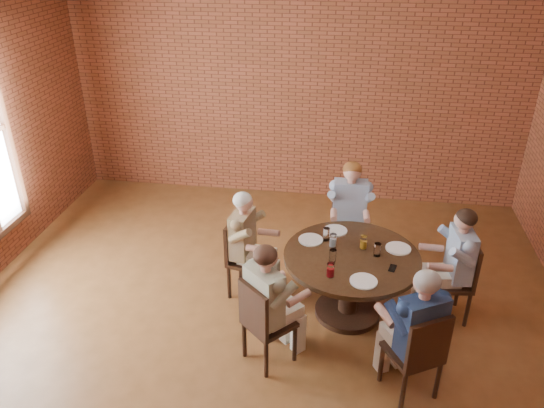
# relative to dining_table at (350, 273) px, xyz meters

# --- Properties ---
(floor) EXTENTS (7.00, 7.00, 0.00)m
(floor) POSITION_rel_dining_table_xyz_m (-0.90, -0.70, -0.53)
(floor) COLOR brown
(floor) RESTS_ON ground
(wall_back) EXTENTS (7.00, 0.00, 7.00)m
(wall_back) POSITION_rel_dining_table_xyz_m (-0.90, 2.80, 1.17)
(wall_back) COLOR brown
(wall_back) RESTS_ON ground
(dining_table) EXTENTS (1.38, 1.38, 0.75)m
(dining_table) POSITION_rel_dining_table_xyz_m (0.00, 0.00, 0.00)
(dining_table) COLOR #311B10
(dining_table) RESTS_ON floor
(chair_a) EXTENTS (0.45, 0.45, 0.91)m
(chair_a) POSITION_rel_dining_table_xyz_m (1.10, 0.14, -0.03)
(chair_a) COLOR #311B10
(chair_a) RESTS_ON floor
(diner_a) EXTENTS (0.67, 0.57, 1.28)m
(diner_a) POSITION_rel_dining_table_xyz_m (1.02, 0.13, 0.11)
(diner_a) COLOR #385E92
(diner_a) RESTS_ON floor
(chair_b) EXTENTS (0.43, 0.43, 0.92)m
(chair_b) POSITION_rel_dining_table_xyz_m (-0.05, 1.10, -0.03)
(chair_b) COLOR #311B10
(chair_b) RESTS_ON floor
(diner_b) EXTENTS (0.54, 0.65, 1.31)m
(diner_b) POSITION_rel_dining_table_xyz_m (-0.04, 1.02, 0.12)
(diner_b) COLOR #8B99B1
(diner_b) RESTS_ON floor
(chair_c) EXTENTS (0.45, 0.45, 0.89)m
(chair_c) POSITION_rel_dining_table_xyz_m (-1.19, 0.23, -0.04)
(chair_c) COLOR #311B10
(chair_c) RESTS_ON floor
(diner_c) EXTENTS (0.67, 0.58, 1.25)m
(diner_c) POSITION_rel_dining_table_xyz_m (-1.12, 0.21, 0.10)
(diner_c) COLOR brown
(diner_c) RESTS_ON floor
(chair_d) EXTENTS (0.57, 0.57, 0.91)m
(chair_d) POSITION_rel_dining_table_xyz_m (-0.78, -0.83, -0.03)
(chair_d) COLOR #311B10
(chair_d) RESTS_ON floor
(diner_d) EXTENTS (0.78, 0.78, 1.28)m
(diner_d) POSITION_rel_dining_table_xyz_m (-0.73, -0.77, 0.11)
(diner_d) COLOR gray
(diner_d) RESTS_ON floor
(chair_e) EXTENTS (0.56, 0.56, 0.92)m
(chair_e) POSITION_rel_dining_table_xyz_m (0.59, -1.04, -0.03)
(chair_e) COLOR #311B10
(chair_e) RESTS_ON floor
(diner_e) EXTENTS (0.75, 0.79, 1.30)m
(diner_e) POSITION_rel_dining_table_xyz_m (0.55, -0.97, 0.12)
(diner_e) COLOR #1A2848
(diner_e) RESTS_ON floor
(plate_a) EXTENTS (0.26, 0.26, 0.01)m
(plate_a) POSITION_rel_dining_table_xyz_m (0.47, 0.18, 0.23)
(plate_a) COLOR white
(plate_a) RESTS_ON dining_table
(plate_b) EXTENTS (0.26, 0.26, 0.01)m
(plate_b) POSITION_rel_dining_table_xyz_m (-0.19, 0.45, 0.23)
(plate_b) COLOR white
(plate_b) RESTS_ON dining_table
(plate_c) EXTENTS (0.26, 0.26, 0.01)m
(plate_c) POSITION_rel_dining_table_xyz_m (-0.44, 0.22, 0.23)
(plate_c) COLOR white
(plate_c) RESTS_ON dining_table
(plate_d) EXTENTS (0.26, 0.26, 0.01)m
(plate_d) POSITION_rel_dining_table_xyz_m (0.11, -0.44, 0.23)
(plate_d) COLOR white
(plate_d) RESTS_ON dining_table
(glass_a) EXTENTS (0.07, 0.07, 0.14)m
(glass_a) POSITION_rel_dining_table_xyz_m (0.25, 0.03, 0.29)
(glass_a) COLOR white
(glass_a) RESTS_ON dining_table
(glass_b) EXTENTS (0.07, 0.07, 0.14)m
(glass_b) POSITION_rel_dining_table_xyz_m (0.11, 0.15, 0.29)
(glass_b) COLOR white
(glass_b) RESTS_ON dining_table
(glass_c) EXTENTS (0.07, 0.07, 0.14)m
(glass_c) POSITION_rel_dining_table_xyz_m (-0.28, 0.25, 0.29)
(glass_c) COLOR white
(glass_c) RESTS_ON dining_table
(glass_d) EXTENTS (0.07, 0.07, 0.14)m
(glass_d) POSITION_rel_dining_table_xyz_m (-0.20, 0.14, 0.29)
(glass_d) COLOR white
(glass_d) RESTS_ON dining_table
(glass_e) EXTENTS (0.07, 0.07, 0.14)m
(glass_e) POSITION_rel_dining_table_xyz_m (-0.19, -0.15, 0.29)
(glass_e) COLOR white
(glass_e) RESTS_ON dining_table
(glass_f) EXTENTS (0.07, 0.07, 0.14)m
(glass_f) POSITION_rel_dining_table_xyz_m (-0.20, -0.40, 0.29)
(glass_f) COLOR white
(glass_f) RESTS_ON dining_table
(smartphone) EXTENTS (0.09, 0.14, 0.01)m
(smartphone) POSITION_rel_dining_table_xyz_m (0.39, -0.18, 0.23)
(smartphone) COLOR black
(smartphone) RESTS_ON dining_table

